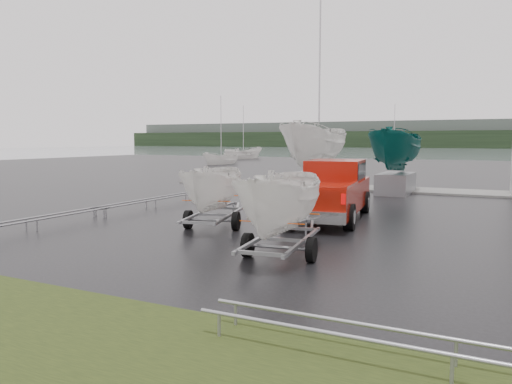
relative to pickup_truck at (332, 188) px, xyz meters
name	(u,v)px	position (x,y,z in m)	size (l,w,h in m)	color
ground_plane	(351,228)	(1.25, -1.79, -1.10)	(120.00, 120.00, 0.00)	black
lake	(483,153)	(1.25, 98.21, -1.11)	(300.00, 300.00, 0.00)	gray
grass_verge	(118,358)	(1.25, -12.79, -1.09)	(40.00, 40.00, 0.00)	black
dock	(416,190)	(1.25, 11.21, -1.05)	(30.00, 3.00, 0.12)	gray
treeline	(492,139)	(1.25, 168.21, 1.90)	(300.00, 8.00, 6.00)	black
far_hill	(493,134)	(1.25, 176.21, 3.90)	(300.00, 6.00, 10.00)	#4C5651
pickup_truck	(332,188)	(0.00, 0.00, 0.00)	(2.98, 6.56, 2.10)	maroon
trailer_hitched	(282,150)	(0.89, -6.63, 1.53)	(1.87, 3.72, 4.83)	gray
trailer_parked	(213,152)	(-2.72, -3.90, 1.40)	(2.07, 3.78, 4.58)	gray
keelboat_0	(316,114)	(-3.97, 9.21, 3.20)	(2.70, 3.20, 10.87)	gray
keelboat_1	(397,124)	(0.49, 9.41, 2.61)	(2.34, 3.20, 7.32)	gray
mast_rack_0	(151,199)	(-7.75, -0.79, -0.75)	(0.56, 6.50, 0.06)	gray
mast_rack_1	(31,219)	(-7.75, -6.79, -0.75)	(0.56, 6.50, 0.06)	gray
mast_rack_2	(455,347)	(5.25, -11.29, -0.75)	(7.00, 0.56, 0.06)	gray
moored_boat_0	(221,164)	(-24.31, 33.08, -1.09)	(2.56, 2.61, 10.91)	silver
moored_boat_1	(393,160)	(-8.78, 55.36, -1.09)	(3.19, 3.21, 11.03)	silver
moored_boat_4	(243,159)	(-29.85, 49.01, -1.09)	(3.49, 3.54, 11.57)	silver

